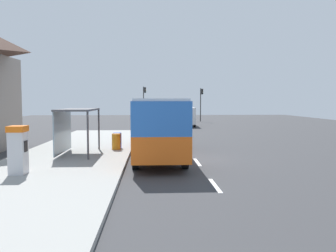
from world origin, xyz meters
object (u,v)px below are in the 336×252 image
at_px(sedan_near, 181,117).
at_px(ticket_machine, 18,149).
at_px(traffic_light_far_side, 144,98).
at_px(bus_shelter, 72,119).
at_px(recycling_bin_blue, 117,140).
at_px(bus, 158,124).
at_px(recycling_bin_orange, 116,142).
at_px(traffic_light_near_side, 201,99).
at_px(white_van, 186,115).

height_order(sedan_near, ticket_machine, ticket_machine).
height_order(traffic_light_far_side, bus_shelter, traffic_light_far_side).
bearing_deg(recycling_bin_blue, bus, -43.94).
bearing_deg(recycling_bin_blue, sedan_near, 77.73).
distance_m(recycling_bin_orange, traffic_light_near_side, 33.57).
bearing_deg(bus_shelter, ticket_machine, -100.54).
height_order(ticket_machine, recycling_bin_orange, ticket_machine).
bearing_deg(traffic_light_near_side, sedan_near, -155.81).
height_order(bus, ticket_machine, bus).
relative_size(sedan_near, ticket_machine, 2.30).
distance_m(bus, ticket_machine, 7.90).
bearing_deg(recycling_bin_orange, white_van, 73.91).
height_order(recycling_bin_blue, traffic_light_far_side, traffic_light_far_side).
xyz_separation_m(sedan_near, bus_shelter, (-8.71, -32.34, 1.31)).
bearing_deg(recycling_bin_blue, recycling_bin_orange, -90.00).
xyz_separation_m(ticket_machine, bus_shelter, (1.00, 5.38, 0.93)).
height_order(ticket_machine, bus_shelter, bus_shelter).
relative_size(recycling_bin_orange, traffic_light_near_side, 0.19).
bearing_deg(traffic_light_far_side, bus, -87.69).
distance_m(sedan_near, recycling_bin_blue, 30.59).
height_order(traffic_light_near_side, bus_shelter, traffic_light_near_side).
height_order(bus, recycling_bin_orange, bus).
relative_size(bus, traffic_light_near_side, 2.20).
xyz_separation_m(recycling_bin_orange, traffic_light_near_side, (9.70, 32.03, 2.67)).
relative_size(white_van, sedan_near, 1.18).
xyz_separation_m(bus, sedan_near, (4.01, 32.29, -1.05)).
bearing_deg(ticket_machine, traffic_light_far_side, 83.84).
height_order(sedan_near, traffic_light_far_side, traffic_light_far_side).
bearing_deg(white_van, traffic_light_near_side, 71.46).
distance_m(white_van, sedan_near, 8.42).
relative_size(sedan_near, traffic_light_far_side, 0.85).
relative_size(white_van, ticket_machine, 2.71).
xyz_separation_m(bus, recycling_bin_orange, (-2.49, 1.70, -1.19)).
bearing_deg(traffic_light_far_side, sedan_near, -22.47).
xyz_separation_m(recycling_bin_blue, bus_shelter, (-2.21, -2.45, 1.44)).
relative_size(sedan_near, recycling_bin_orange, 4.70).
bearing_deg(white_van, ticket_machine, -108.15).
relative_size(ticket_machine, recycling_bin_orange, 2.04).
distance_m(recycling_bin_orange, recycling_bin_blue, 0.70).
bearing_deg(white_van, recycling_bin_blue, -106.59).
xyz_separation_m(sedan_near, traffic_light_far_side, (-5.41, 2.24, 2.69)).
xyz_separation_m(ticket_machine, recycling_bin_orange, (3.21, 7.13, -0.52)).
height_order(bus, traffic_light_far_side, traffic_light_far_side).
distance_m(ticket_machine, recycling_bin_blue, 8.48).
distance_m(white_van, traffic_light_near_side, 10.56).
height_order(recycling_bin_orange, traffic_light_far_side, traffic_light_far_side).
bearing_deg(recycling_bin_blue, traffic_light_far_side, 88.04).
bearing_deg(recycling_bin_orange, recycling_bin_blue, 90.00).
distance_m(recycling_bin_blue, traffic_light_near_side, 32.90).
relative_size(sedan_near, recycling_bin_blue, 4.70).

